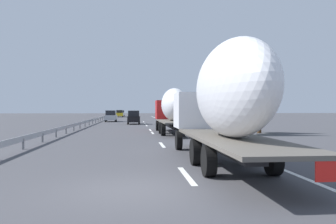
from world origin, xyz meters
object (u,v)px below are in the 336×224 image
Objects in this scene: car_white_van at (121,113)px; truck_lead at (173,108)px; car_black_suv at (134,117)px; truck_trailing at (224,99)px; road_sign at (183,108)px; car_yellow_coupe at (120,114)px; car_silver_hatch at (111,116)px.

truck_lead is at bearing -174.36° from car_white_van.
car_black_suv is (19.54, 3.53, -1.32)m from truck_lead.
truck_trailing reaches higher than road_sign.
car_yellow_coupe reaches higher than car_white_van.
truck_trailing is at bearing -175.49° from car_white_van.
car_yellow_coupe is at bearing 12.08° from road_sign.
truck_trailing is 3.49× the size of car_white_van.
car_silver_hatch is 1.12× the size of car_yellow_coupe.
truck_lead is 18.03m from truck_trailing.
truck_lead is 3.57× the size of road_sign.
car_silver_hatch reaches higher than car_yellow_coupe.
truck_trailing is 33.24m from road_sign.
car_white_van is 1.18× the size of road_sign.
truck_trailing reaches higher than car_black_suv.
truck_trailing is at bearing 174.65° from road_sign.
road_sign is at bearing -11.62° from truck_lead.
truck_trailing is at bearing 180.00° from truck_lead.
truck_trailing is at bearing -174.64° from car_black_suv.
road_sign is (-4.47, -6.63, 1.41)m from car_black_suv.
road_sign is (-56.70, -10.19, 1.46)m from car_white_van.
car_silver_hatch is 1.16× the size of car_black_suv.
truck_trailing is (-18.02, 0.00, 0.33)m from truck_lead.
road_sign is at bearing -169.81° from car_white_van.
truck_lead is 30.78m from car_silver_hatch.
car_white_van is at bearing -0.50° from car_silver_hatch.
truck_trailing is 48.47m from car_silver_hatch.
car_black_suv is at bearing 10.23° from truck_lead.
car_silver_hatch is 11.02m from car_black_suv.
car_yellow_coupe is at bearing 5.09° from truck_trailing.
car_white_van is 0.99× the size of car_black_suv.
truck_lead is 3.00× the size of car_black_suv.
car_silver_hatch reaches higher than car_white_van.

